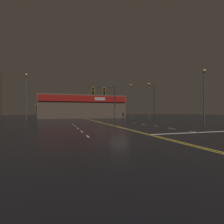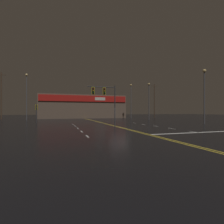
{
  "view_description": "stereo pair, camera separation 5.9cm",
  "coord_description": "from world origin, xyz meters",
  "px_view_note": "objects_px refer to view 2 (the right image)",
  "views": [
    {
      "loc": [
        -7.86,
        -21.66,
        2.06
      ],
      "look_at": [
        0.0,
        3.26,
        2.0
      ],
      "focal_mm": 28.0,
      "sensor_mm": 36.0,
      "label": 1
    },
    {
      "loc": [
        -7.81,
        -21.68,
        2.06
      ],
      "look_at": [
        0.0,
        3.26,
        2.0
      ],
      "focal_mm": 28.0,
      "sensor_mm": 36.0,
      "label": 2
    }
  ],
  "objects_px": {
    "traffic_signal_median": "(104,95)",
    "streetlight_near_right": "(149,96)",
    "traffic_signal_corner_northwest": "(36,109)",
    "streetlight_near_left": "(204,89)",
    "streetlight_median_approach": "(131,97)",
    "streetlight_far_right": "(27,91)"
  },
  "relations": [
    {
      "from": "traffic_signal_corner_northwest",
      "to": "streetlight_median_approach",
      "type": "distance_m",
      "value": 27.85
    },
    {
      "from": "traffic_signal_corner_northwest",
      "to": "traffic_signal_median",
      "type": "bearing_deg",
      "value": -50.42
    },
    {
      "from": "streetlight_near_left",
      "to": "streetlight_far_right",
      "type": "bearing_deg",
      "value": 143.87
    },
    {
      "from": "traffic_signal_corner_northwest",
      "to": "streetlight_near_left",
      "type": "xyz_separation_m",
      "value": [
        26.79,
        -11.2,
        3.37
      ]
    },
    {
      "from": "streetlight_median_approach",
      "to": "streetlight_far_right",
      "type": "height_order",
      "value": "streetlight_far_right"
    },
    {
      "from": "streetlight_near_right",
      "to": "streetlight_median_approach",
      "type": "height_order",
      "value": "streetlight_median_approach"
    },
    {
      "from": "traffic_signal_corner_northwest",
      "to": "streetlight_far_right",
      "type": "xyz_separation_m",
      "value": [
        -3.25,
        10.73,
        4.38
      ]
    },
    {
      "from": "traffic_signal_corner_northwest",
      "to": "streetlight_near_right",
      "type": "distance_m",
      "value": 25.95
    },
    {
      "from": "streetlight_near_right",
      "to": "streetlight_median_approach",
      "type": "relative_size",
      "value": 0.9
    },
    {
      "from": "traffic_signal_median",
      "to": "streetlight_far_right",
      "type": "relative_size",
      "value": 0.51
    },
    {
      "from": "streetlight_near_right",
      "to": "streetlight_median_approach",
      "type": "bearing_deg",
      "value": 97.11
    },
    {
      "from": "traffic_signal_median",
      "to": "streetlight_near_right",
      "type": "bearing_deg",
      "value": 45.55
    },
    {
      "from": "traffic_signal_corner_northwest",
      "to": "streetlight_near_left",
      "type": "height_order",
      "value": "streetlight_near_left"
    },
    {
      "from": "traffic_signal_median",
      "to": "streetlight_median_approach",
      "type": "relative_size",
      "value": 0.55
    },
    {
      "from": "streetlight_median_approach",
      "to": "streetlight_far_right",
      "type": "relative_size",
      "value": 0.93
    },
    {
      "from": "traffic_signal_median",
      "to": "streetlight_near_right",
      "type": "height_order",
      "value": "streetlight_near_right"
    },
    {
      "from": "streetlight_near_right",
      "to": "streetlight_far_right",
      "type": "distance_m",
      "value": 29.27
    },
    {
      "from": "streetlight_near_right",
      "to": "streetlight_median_approach",
      "type": "xyz_separation_m",
      "value": [
        -1.07,
        8.6,
        0.53
      ]
    },
    {
      "from": "traffic_signal_median",
      "to": "streetlight_median_approach",
      "type": "xyz_separation_m",
      "value": [
        14.69,
        24.66,
        2.15
      ]
    },
    {
      "from": "traffic_signal_median",
      "to": "traffic_signal_corner_northwest",
      "type": "bearing_deg",
      "value": 129.58
    },
    {
      "from": "traffic_signal_median",
      "to": "streetlight_median_approach",
      "type": "distance_m",
      "value": 28.79
    },
    {
      "from": "streetlight_near_left",
      "to": "streetlight_near_right",
      "type": "relative_size",
      "value": 0.99
    }
  ]
}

